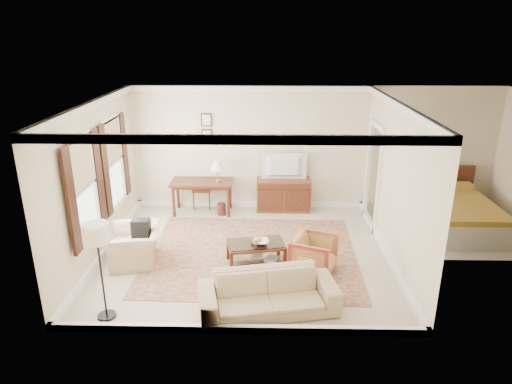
{
  "coord_description": "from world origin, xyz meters",
  "views": [
    {
      "loc": [
        0.38,
        -7.91,
        4.12
      ],
      "look_at": [
        0.2,
        0.3,
        1.15
      ],
      "focal_mm": 32.0,
      "sensor_mm": 36.0,
      "label": 1
    }
  ],
  "objects_px": {
    "tv": "(284,159)",
    "sofa": "(268,287)",
    "sideboard": "(283,195)",
    "striped_armchair": "(314,253)",
    "writing_desk": "(202,186)",
    "club_armchair": "(135,240)",
    "coffee_table": "(256,248)"
  },
  "relations": [
    {
      "from": "club_armchair",
      "to": "sofa",
      "type": "bearing_deg",
      "value": 47.79
    },
    {
      "from": "sideboard",
      "to": "sofa",
      "type": "distance_m",
      "value": 4.16
    },
    {
      "from": "sideboard",
      "to": "coffee_table",
      "type": "xyz_separation_m",
      "value": [
        -0.59,
        -2.67,
        -0.06
      ]
    },
    {
      "from": "writing_desk",
      "to": "sideboard",
      "type": "height_order",
      "value": "writing_desk"
    },
    {
      "from": "writing_desk",
      "to": "tv",
      "type": "distance_m",
      "value": 2.0
    },
    {
      "from": "writing_desk",
      "to": "club_armchair",
      "type": "distance_m",
      "value": 2.61
    },
    {
      "from": "writing_desk",
      "to": "sofa",
      "type": "relative_size",
      "value": 0.67
    },
    {
      "from": "striped_armchair",
      "to": "sofa",
      "type": "height_order",
      "value": "sofa"
    },
    {
      "from": "striped_armchair",
      "to": "tv",
      "type": "bearing_deg",
      "value": 30.16
    },
    {
      "from": "writing_desk",
      "to": "coffee_table",
      "type": "xyz_separation_m",
      "value": [
        1.31,
        -2.48,
        -0.33
      ]
    },
    {
      "from": "sideboard",
      "to": "club_armchair",
      "type": "relative_size",
      "value": 1.23
    },
    {
      "from": "tv",
      "to": "coffee_table",
      "type": "distance_m",
      "value": 2.87
    },
    {
      "from": "sideboard",
      "to": "club_armchair",
      "type": "height_order",
      "value": "club_armchair"
    },
    {
      "from": "sideboard",
      "to": "tv",
      "type": "relative_size",
      "value": 1.25
    },
    {
      "from": "club_armchair",
      "to": "coffee_table",
      "type": "bearing_deg",
      "value": 78.46
    },
    {
      "from": "writing_desk",
      "to": "tv",
      "type": "bearing_deg",
      "value": 4.91
    },
    {
      "from": "tv",
      "to": "sofa",
      "type": "height_order",
      "value": "tv"
    },
    {
      "from": "striped_armchair",
      "to": "coffee_table",
      "type": "bearing_deg",
      "value": 98.28
    },
    {
      "from": "sofa",
      "to": "striped_armchair",
      "type": "bearing_deg",
      "value": 45.52
    },
    {
      "from": "writing_desk",
      "to": "sideboard",
      "type": "bearing_deg",
      "value": 5.51
    },
    {
      "from": "tv",
      "to": "writing_desk",
      "type": "bearing_deg",
      "value": 4.91
    },
    {
      "from": "tv",
      "to": "striped_armchair",
      "type": "distance_m",
      "value": 3.06
    },
    {
      "from": "writing_desk",
      "to": "tv",
      "type": "relative_size",
      "value": 1.41
    },
    {
      "from": "striped_armchair",
      "to": "sofa",
      "type": "distance_m",
      "value": 1.47
    },
    {
      "from": "sideboard",
      "to": "striped_armchair",
      "type": "relative_size",
      "value": 1.68
    },
    {
      "from": "club_armchair",
      "to": "sofa",
      "type": "relative_size",
      "value": 0.48
    },
    {
      "from": "writing_desk",
      "to": "striped_armchair",
      "type": "relative_size",
      "value": 1.9
    },
    {
      "from": "coffee_table",
      "to": "striped_armchair",
      "type": "distance_m",
      "value": 1.06
    },
    {
      "from": "sideboard",
      "to": "tv",
      "type": "bearing_deg",
      "value": -90.0
    },
    {
      "from": "coffee_table",
      "to": "sofa",
      "type": "xyz_separation_m",
      "value": [
        0.22,
        -1.47,
        0.08
      ]
    },
    {
      "from": "coffee_table",
      "to": "sofa",
      "type": "height_order",
      "value": "sofa"
    },
    {
      "from": "tv",
      "to": "club_armchair",
      "type": "height_order",
      "value": "tv"
    }
  ]
}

